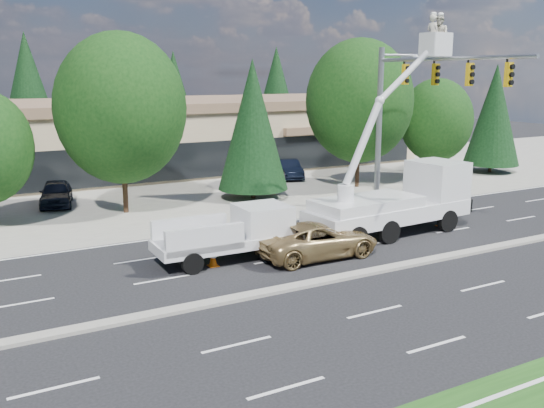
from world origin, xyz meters
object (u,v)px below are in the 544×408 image
signal_mast (406,103)px  utility_pickup (233,239)px  minivan (318,240)px  bucket_truck (402,187)px

signal_mast → utility_pickup: bearing=-166.2°
minivan → utility_pickup: bearing=68.2°
utility_pickup → bucket_truck: (9.13, 0.07, 1.32)m
minivan → bucket_truck: bearing=-74.9°
signal_mast → bucket_truck: (-2.48, -2.79, -3.84)m
signal_mast → utility_pickup: signal_mast is taller
bucket_truck → signal_mast: bearing=44.5°
utility_pickup → bucket_truck: size_ratio=0.55×
bucket_truck → minivan: bearing=-169.9°
bucket_truck → minivan: bucket_truck is taller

